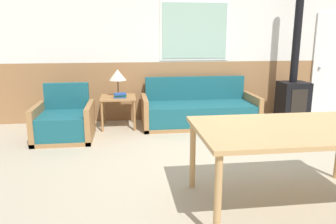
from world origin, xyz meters
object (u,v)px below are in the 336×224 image
at_px(wood_stove, 294,87).
at_px(dining_table, 293,134).
at_px(side_table, 118,101).
at_px(armchair, 65,123).
at_px(table_lamp, 118,75).
at_px(couch, 199,112).

bearing_deg(wood_stove, dining_table, -118.23).
bearing_deg(side_table, armchair, -145.81).
bearing_deg(wood_stove, armchair, -173.07).
xyz_separation_m(side_table, table_lamp, (0.00, 0.10, 0.43)).
height_order(table_lamp, wood_stove, wood_stove).
relative_size(couch, armchair, 2.34).
distance_m(armchair, table_lamp, 1.24).
bearing_deg(couch, table_lamp, 173.85).
distance_m(couch, wood_stove, 1.79).
distance_m(dining_table, wood_stove, 3.25).
height_order(side_table, dining_table, dining_table).
xyz_separation_m(couch, wood_stove, (1.75, -0.02, 0.41)).
bearing_deg(armchair, couch, 1.11).
xyz_separation_m(armchair, table_lamp, (0.83, 0.66, 0.65)).
xyz_separation_m(side_table, wood_stove, (3.17, -0.07, 0.19)).
height_order(armchair, wood_stove, wood_stove).
bearing_deg(couch, wood_stove, -0.82).
bearing_deg(couch, armchair, -167.20).
bearing_deg(table_lamp, dining_table, -61.82).
distance_m(armchair, side_table, 1.02).
bearing_deg(dining_table, couch, 94.15).
bearing_deg(side_table, table_lamp, 87.93).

